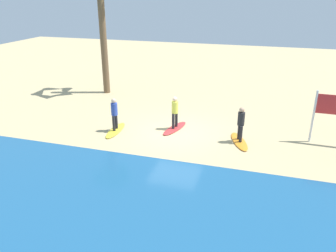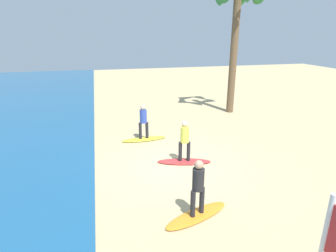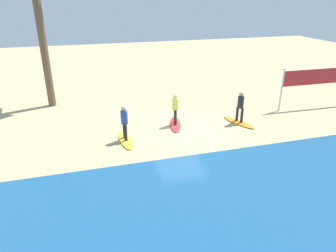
% 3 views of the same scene
% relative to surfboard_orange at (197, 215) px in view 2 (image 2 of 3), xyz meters
% --- Properties ---
extents(ground_plane, '(60.00, 60.00, 0.00)m').
position_rel_surfboard_orange_xyz_m(ground_plane, '(3.16, -0.25, -0.04)').
color(ground_plane, tan).
extents(surfboard_orange, '(1.26, 2.16, 0.09)m').
position_rel_surfboard_orange_xyz_m(surfboard_orange, '(0.00, 0.00, 0.00)').
color(surfboard_orange, orange).
rests_on(surfboard_orange, ground).
extents(surfer_orange, '(0.32, 0.44, 1.64)m').
position_rel_surfboard_orange_xyz_m(surfer_orange, '(0.00, 0.00, 0.99)').
color(surfer_orange, '#232328').
rests_on(surfer_orange, surfboard_orange).
extents(surfboard_red, '(1.05, 2.17, 0.09)m').
position_rel_surfboard_orange_xyz_m(surfboard_red, '(3.34, -0.68, 0.00)').
color(surfboard_red, red).
rests_on(surfboard_red, ground).
extents(surfer_red, '(0.32, 0.45, 1.64)m').
position_rel_surfboard_orange_xyz_m(surfer_red, '(3.34, -0.68, 0.99)').
color(surfer_red, '#232328').
rests_on(surfer_red, surfboard_red).
extents(surfboard_yellow, '(0.65, 2.12, 0.09)m').
position_rel_surfboard_orange_xyz_m(surfboard_yellow, '(6.13, 0.46, 0.00)').
color(surfboard_yellow, yellow).
rests_on(surfboard_yellow, ground).
extents(surfer_yellow, '(0.32, 0.46, 1.64)m').
position_rel_surfboard_orange_xyz_m(surfer_yellow, '(6.13, 0.46, 0.99)').
color(surfer_yellow, '#232328').
rests_on(surfer_yellow, surfboard_yellow).
extents(palm_tree, '(2.88, 3.03, 7.77)m').
position_rel_surfboard_orange_xyz_m(palm_tree, '(9.68, -5.73, 6.19)').
color(palm_tree, brown).
rests_on(palm_tree, ground).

